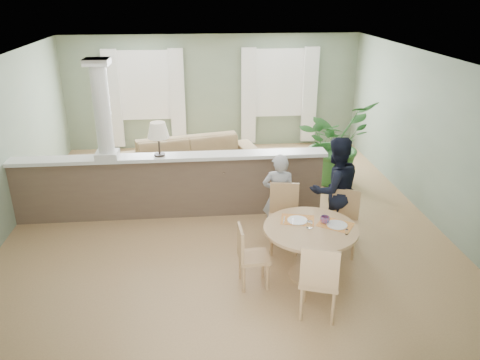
{
  "coord_description": "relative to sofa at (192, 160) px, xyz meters",
  "views": [
    {
      "loc": [
        -0.43,
        -7.21,
        3.71
      ],
      "look_at": [
        0.17,
        -1.0,
        1.12
      ],
      "focal_mm": 35.0,
      "sensor_mm": 36.0,
      "label": 1
    }
  ],
  "objects": [
    {
      "name": "ground",
      "position": [
        0.54,
        -1.84,
        -0.41
      ],
      "size": [
        8.0,
        8.0,
        0.0
      ],
      "primitive_type": "plane",
      "color": "tan",
      "rests_on": "ground"
    },
    {
      "name": "room_shell",
      "position": [
        0.51,
        -1.22,
        1.4
      ],
      "size": [
        7.02,
        8.02,
        2.71
      ],
      "color": "gray",
      "rests_on": "ground"
    },
    {
      "name": "pony_wall",
      "position": [
        -0.44,
        -1.64,
        0.3
      ],
      "size": [
        5.32,
        0.38,
        2.7
      ],
      "color": "brown",
      "rests_on": "ground"
    },
    {
      "name": "sofa",
      "position": [
        0.0,
        0.0,
        0.0
      ],
      "size": [
        2.97,
        1.68,
        0.82
      ],
      "primitive_type": "imported",
      "rotation": [
        0.0,
        0.0,
        0.22
      ],
      "color": "#836647",
      "rests_on": "ground"
    },
    {
      "name": "houseplant",
      "position": [
        2.84,
        -0.35,
        0.42
      ],
      "size": [
        1.96,
        1.92,
        1.65
      ],
      "primitive_type": "imported",
      "rotation": [
        0.0,
        0.0,
        0.65
      ],
      "color": "#285D25",
      "rests_on": "ground"
    },
    {
      "name": "dining_table",
      "position": [
        1.58,
        -3.69,
        0.2
      ],
      "size": [
        1.26,
        1.26,
        0.86
      ],
      "rotation": [
        0.0,
        0.0,
        -0.25
      ],
      "color": "tan",
      "rests_on": "ground"
    },
    {
      "name": "chair_far_boy",
      "position": [
        1.37,
        -2.88,
        0.15
      ],
      "size": [
        0.51,
        0.51,
        1.0
      ],
      "rotation": [
        0.0,
        0.0,
        -0.15
      ],
      "color": "tan",
      "rests_on": "ground"
    },
    {
      "name": "chair_far_man",
      "position": [
        2.24,
        -3.06,
        0.11
      ],
      "size": [
        0.55,
        0.55,
        0.95
      ],
      "rotation": [
        0.0,
        0.0,
        -0.38
      ],
      "color": "tan",
      "rests_on": "ground"
    },
    {
      "name": "chair_near",
      "position": [
        1.48,
        -4.56,
        0.15
      ],
      "size": [
        0.58,
        0.58,
        1.02
      ],
      "rotation": [
        0.0,
        0.0,
        2.81
      ],
      "color": "tan",
      "rests_on": "ground"
    },
    {
      "name": "chair_side",
      "position": [
        0.73,
        -3.82,
        0.07
      ],
      "size": [
        0.41,
        0.41,
        0.86
      ],
      "rotation": [
        0.0,
        0.0,
        1.62
      ],
      "color": "tan",
      "rests_on": "ground"
    },
    {
      "name": "child_person",
      "position": [
        1.34,
        -2.57,
        0.29
      ],
      "size": [
        0.57,
        0.43,
        1.39
      ],
      "primitive_type": "imported",
      "rotation": [
        0.0,
        0.0,
        2.93
      ],
      "color": "#9E9EA3",
      "rests_on": "ground"
    },
    {
      "name": "man_person",
      "position": [
        2.18,
        -2.7,
        0.43
      ],
      "size": [
        0.95,
        0.82,
        1.68
      ],
      "primitive_type": "imported",
      "rotation": [
        0.0,
        0.0,
        3.4
      ],
      "color": "black",
      "rests_on": "ground"
    }
  ]
}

